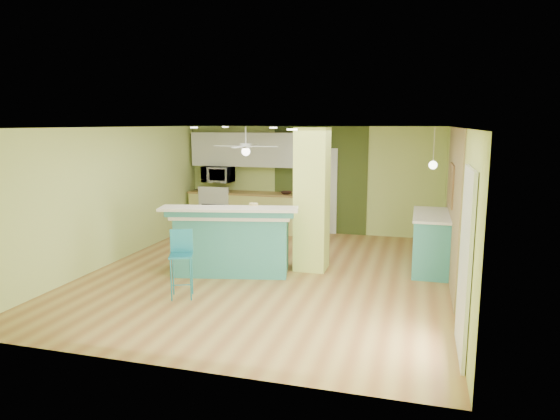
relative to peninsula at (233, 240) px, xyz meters
The scene contains 23 objects.
floor 0.84m from the peninsula, ahead, with size 6.00×7.00×0.01m, color #9B6636.
ceiling 2.04m from the peninsula, ahead, with size 6.00×7.00×0.01m, color white.
wall_back 3.66m from the peninsula, 79.97° to the left, with size 6.00×0.01×2.50m, color #C5D873.
wall_front 3.60m from the peninsula, 79.79° to the right, with size 6.00×0.01×2.50m, color #C5D873.
wall_left 2.48m from the peninsula, behind, with size 0.01×7.00×2.50m, color #C5D873.
wall_right 3.70m from the peninsula, ahead, with size 0.01×7.00×2.50m, color #C5D873.
wood_panel 3.73m from the peninsula, ahead, with size 0.02×3.40×2.50m, color olive.
olive_accent 3.68m from the peninsula, 76.80° to the left, with size 2.20×0.02×2.50m, color #404E1F.
interior_door 3.62m from the peninsula, 76.70° to the left, with size 0.82×0.05×2.00m, color white.
french_door 4.28m from the peninsula, 32.24° to the right, with size 0.04×1.08×2.10m, color white.
column 1.54m from the peninsula, 22.64° to the left, with size 0.55×0.55×2.50m, color #D1E269.
kitchen_run 3.30m from the peninsula, 101.78° to the left, with size 3.25×0.63×0.94m.
stove 3.61m from the peninsula, 116.75° to the left, with size 0.76×0.66×1.08m.
upper_cabinets 3.69m from the peninsula, 101.37° to the left, with size 3.20×0.34×0.80m, color silver.
microwave 3.70m from the peninsula, 116.68° to the left, with size 0.70×0.48×0.39m, color silver.
ceiling_fan 2.58m from the peninsula, 103.14° to the left, with size 1.41×1.41×0.61m.
pendant_lamp 3.62m from the peninsula, 13.43° to the left, with size 0.14×0.14×0.69m.
wall_decor 3.82m from the peninsula, 13.05° to the left, with size 0.03×0.90×0.70m, color brown.
peninsula is the anchor object (origin of this frame).
bar_stool 1.43m from the peninsula, 101.45° to the right, with size 0.43×0.43×1.01m.
side_counter 3.49m from the peninsula, 17.81° to the left, with size 0.66×1.56×1.01m.
fruit_bowl 3.22m from the peninsula, 88.19° to the left, with size 0.26×0.26×0.06m, color #331D15.
canister 0.72m from the peninsula, 12.60° to the right, with size 0.15×0.15×0.20m, color gold.
Camera 1 is at (2.45, -7.94, 2.57)m, focal length 32.00 mm.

